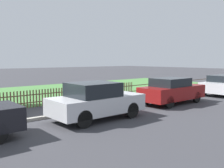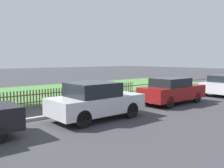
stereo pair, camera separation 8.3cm
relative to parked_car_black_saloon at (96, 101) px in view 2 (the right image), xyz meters
name	(u,v)px [view 2 (the right image)]	position (x,y,z in m)	size (l,w,h in m)	color
ground_plane	(71,115)	(-0.42, 1.27, -0.76)	(120.00, 120.00, 0.00)	#38383D
kerb_stone	(70,113)	(-0.42, 1.37, -0.70)	(37.05, 0.20, 0.12)	#9E998E
grass_strip	(13,95)	(-0.42, 9.17, -0.76)	(37.05, 10.12, 0.01)	#477F3D
park_fence	(44,97)	(-0.42, 4.13, -0.32)	(37.05, 0.05, 0.88)	brown
parked_car_black_saloon	(96,101)	(0.00, 0.00, 0.00)	(3.91, 1.88, 1.51)	#BCBCC1
parked_car_navy_estate	(172,91)	(5.33, 0.28, -0.03)	(4.10, 1.73, 1.43)	maroon
covered_motorcycle	(103,91)	(2.54, 2.93, -0.08)	(1.82, 0.82, 1.13)	black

